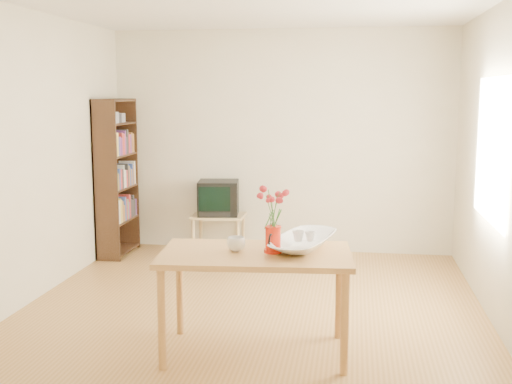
% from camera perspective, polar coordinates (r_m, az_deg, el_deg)
% --- Properties ---
extents(room, '(4.50, 4.50, 4.50)m').
position_cam_1_polar(room, '(5.34, -0.17, 2.71)').
color(room, olive).
rests_on(room, ground).
extents(table, '(1.41, 0.88, 0.75)m').
position_cam_1_polar(table, '(4.59, -0.03, -6.41)').
color(table, '#AA733A').
rests_on(table, ground).
extents(tv_stand, '(0.60, 0.45, 0.46)m').
position_cam_1_polar(tv_stand, '(7.52, -3.34, -2.55)').
color(tv_stand, tan).
rests_on(tv_stand, ground).
extents(bookshelf, '(0.28, 0.70, 1.80)m').
position_cam_1_polar(bookshelf, '(7.56, -12.26, 0.80)').
color(bookshelf, black).
rests_on(bookshelf, ground).
extents(pitcher, '(0.13, 0.21, 0.19)m').
position_cam_1_polar(pitcher, '(4.55, 1.52, -4.32)').
color(pitcher, red).
rests_on(pitcher, table).
extents(flowers, '(0.22, 0.22, 0.31)m').
position_cam_1_polar(flowers, '(4.49, 1.54, -1.25)').
color(flowers, '#BB2C35').
rests_on(flowers, pitcher).
extents(mug, '(0.18, 0.18, 0.10)m').
position_cam_1_polar(mug, '(4.59, -1.78, -4.65)').
color(mug, white).
rests_on(mug, table).
extents(bowl, '(0.65, 0.65, 0.50)m').
position_cam_1_polar(bowl, '(4.66, 4.28, -1.95)').
color(bowl, white).
rests_on(bowl, table).
extents(teacup_a, '(0.10, 0.10, 0.07)m').
position_cam_1_polar(teacup_a, '(4.67, 3.79, -2.52)').
color(teacup_a, white).
rests_on(teacup_a, bowl).
extents(teacup_b, '(0.09, 0.09, 0.06)m').
position_cam_1_polar(teacup_b, '(4.68, 4.85, -2.54)').
color(teacup_b, white).
rests_on(teacup_b, bowl).
extents(television, '(0.51, 0.48, 0.40)m').
position_cam_1_polar(television, '(7.48, -3.34, -0.46)').
color(television, black).
rests_on(television, tv_stand).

